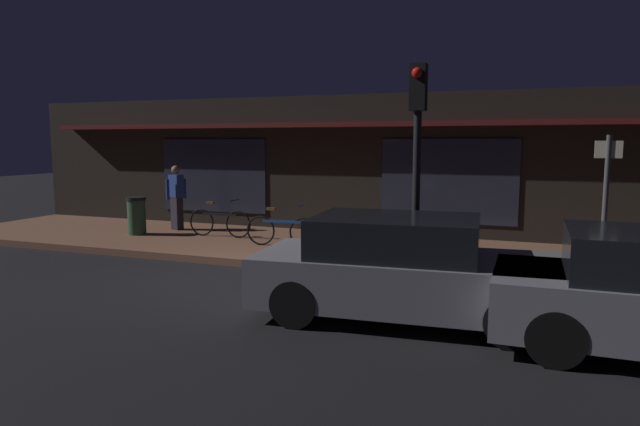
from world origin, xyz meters
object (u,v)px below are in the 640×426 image
object	(u,v)px
traffic_light_pole	(417,139)
parked_car_near	(403,269)
motorcycle	(384,233)
bicycle_extra	(282,230)
person_photographer	(176,196)
bicycle_parked	(220,222)
sign_post	(606,195)
trash_bin	(137,215)

from	to	relation	value
traffic_light_pole	parked_car_near	xyz separation A→B (m)	(0.06, -1.16, -1.77)
motorcycle	bicycle_extra	world-z (taller)	motorcycle
person_photographer	traffic_light_pole	distance (m)	8.00
bicycle_parked	sign_post	size ratio (longest dim) A/B	0.69
person_photographer	traffic_light_pole	bearing A→B (deg)	-27.73
bicycle_parked	person_photographer	xyz separation A→B (m)	(-1.63, 0.61, 0.52)
bicycle_parked	traffic_light_pole	world-z (taller)	traffic_light_pole
bicycle_parked	bicycle_extra	xyz separation A→B (m)	(1.92, -0.60, 0.00)
trash_bin	parked_car_near	xyz separation A→B (m)	(7.50, -3.81, 0.08)
bicycle_parked	motorcycle	bearing A→B (deg)	-12.91
trash_bin	traffic_light_pole	xyz separation A→B (m)	(7.44, -2.65, 1.86)
motorcycle	sign_post	bearing A→B (deg)	3.07
bicycle_parked	trash_bin	xyz separation A→B (m)	(-2.11, -0.40, 0.11)
traffic_light_pole	motorcycle	bearing A→B (deg)	116.38
person_photographer	trash_bin	size ratio (longest dim) A/B	1.80
person_photographer	parked_car_near	size ratio (longest dim) A/B	0.40
bicycle_extra	traffic_light_pole	distance (m)	4.64
motorcycle	sign_post	xyz separation A→B (m)	(3.92, 0.21, 0.86)
bicycle_extra	trash_bin	xyz separation A→B (m)	(-4.03, 0.20, 0.11)
motorcycle	sign_post	world-z (taller)	sign_post
person_photographer	trash_bin	distance (m)	1.19
bicycle_extra	traffic_light_pole	bearing A→B (deg)	-35.75
bicycle_parked	trash_bin	distance (m)	2.15
bicycle_parked	bicycle_extra	world-z (taller)	same
bicycle_parked	person_photographer	distance (m)	1.82
motorcycle	trash_bin	bearing A→B (deg)	174.78
traffic_light_pole	parked_car_near	size ratio (longest dim) A/B	0.85
bicycle_parked	bicycle_extra	distance (m)	2.01
sign_post	motorcycle	bearing A→B (deg)	-176.93
bicycle_extra	parked_car_near	bearing A→B (deg)	-46.16
motorcycle	bicycle_parked	distance (m)	4.42
sign_post	trash_bin	distance (m)	10.38
bicycle_parked	traffic_light_pole	xyz separation A→B (m)	(5.33, -3.06, 1.97)
trash_bin	sign_post	bearing A→B (deg)	-2.09
motorcycle	trash_bin	world-z (taller)	motorcycle
parked_car_near	sign_post	bearing A→B (deg)	50.55
person_photographer	trash_bin	bearing A→B (deg)	-115.42
trash_bin	bicycle_extra	bearing A→B (deg)	-2.82
traffic_light_pole	person_photographer	bearing A→B (deg)	152.27
bicycle_extra	trash_bin	distance (m)	4.04
parked_car_near	bicycle_extra	bearing A→B (deg)	133.84
sign_post	person_photographer	bearing A→B (deg)	172.01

